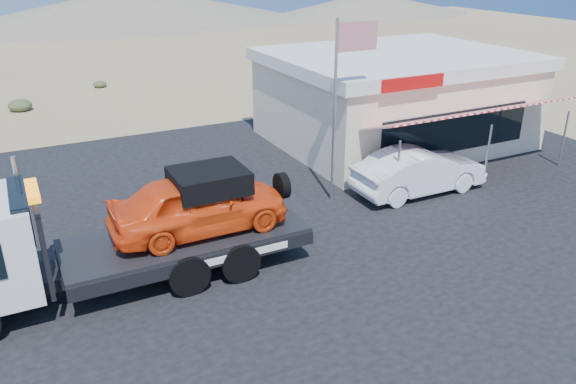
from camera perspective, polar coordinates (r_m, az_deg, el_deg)
name	(u,v)px	position (r m, az deg, el deg)	size (l,w,h in m)	color
ground	(261,303)	(13.90, -2.80, -11.16)	(120.00, 120.00, 0.00)	#9B7C58
asphalt_lot	(280,234)	(16.96, -0.80, -4.29)	(32.00, 24.00, 0.02)	black
tow_truck	(118,228)	(14.39, -16.87, -3.52)	(8.97, 2.66, 3.00)	black
white_sedan	(419,171)	(20.08, 13.19, 2.09)	(1.68, 4.81, 1.58)	white
jerky_store	(394,97)	(25.34, 10.72, 9.46)	(10.40, 9.97, 3.90)	beige
flagpole	(341,91)	(18.25, 5.44, 10.20)	(1.55, 0.10, 6.00)	#99999E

